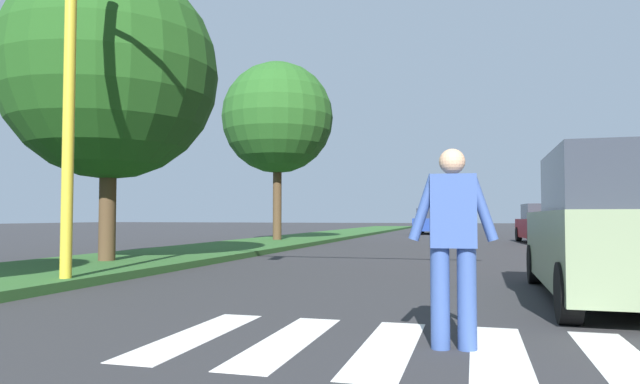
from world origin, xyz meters
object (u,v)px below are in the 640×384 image
traffic_light_gantry (197,1)px  suv_crossing (619,230)px  sedan_midblock (545,225)px  sedan_distant (432,222)px  tree_mid (110,73)px  tree_far (277,118)px  pedestrian_performer (453,238)px

traffic_light_gantry → suv_crossing: bearing=6.6°
sedan_midblock → sedan_distant: size_ratio=0.94×
tree_mid → traffic_light_gantry: (3.83, -3.22, 0.01)m
sedan_midblock → tree_mid: bearing=-126.4°
tree_mid → sedan_midblock: 18.24m
tree_far → sedan_midblock: 12.04m
tree_mid → suv_crossing: bearing=-15.0°
sedan_distant → suv_crossing: bearing=-81.1°
traffic_light_gantry → sedan_distant: bearing=87.4°
tree_mid → sedan_distant: bearing=78.6°
sedan_midblock → suv_crossing: bearing=-93.5°
sedan_midblock → sedan_distant: sedan_midblock is taller
pedestrian_performer → sedan_distant: bearing=94.4°
suv_crossing → sedan_midblock: suv_crossing is taller
traffic_light_gantry → pedestrian_performer: (3.77, -2.55, -3.38)m
pedestrian_performer → sedan_midblock: bearing=81.5°
pedestrian_performer → sedan_midblock: (3.03, 20.18, -0.17)m
traffic_light_gantry → sedan_distant: traffic_light_gantry is taller
suv_crossing → sedan_distant: suv_crossing is taller
tree_far → traffic_light_gantry: bearing=-74.8°
pedestrian_performer → suv_crossing: (1.99, 3.22, -0.00)m
tree_mid → tree_far: tree_far is taller
sedan_distant → tree_mid: bearing=-101.4°
traffic_light_gantry → tree_far: bearing=105.2°
tree_mid → tree_far: size_ratio=0.88×
traffic_light_gantry → sedan_distant: (1.33, 28.84, -3.56)m
traffic_light_gantry → pedestrian_performer: bearing=-34.1°
tree_mid → suv_crossing: (9.59, -2.56, -3.37)m
suv_crossing → pedestrian_performer: bearing=-121.8°
tree_mid → pedestrian_performer: tree_mid is taller
tree_far → sedan_midblock: size_ratio=1.75×
tree_mid → sedan_midblock: size_ratio=1.54×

